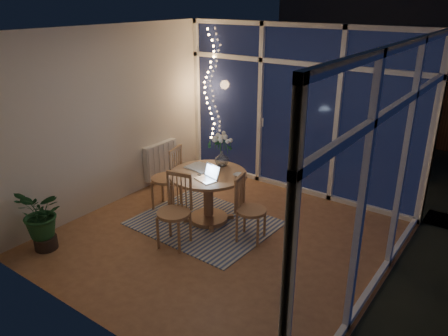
{
  "coord_description": "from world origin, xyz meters",
  "views": [
    {
      "loc": [
        2.93,
        -4.01,
        2.96
      ],
      "look_at": [
        -0.16,
        0.25,
        0.87
      ],
      "focal_mm": 35.0,
      "sensor_mm": 36.0,
      "label": 1
    }
  ],
  "objects_px": {
    "laptop": "(206,173)",
    "flower_vase": "(222,158)",
    "chair_right": "(251,209)",
    "dining_table": "(208,197)",
    "chair_front": "(173,211)",
    "chair_left": "(166,177)",
    "potted_plant": "(42,221)"
  },
  "relations": [
    {
      "from": "laptop",
      "to": "flower_vase",
      "type": "xyz_separation_m",
      "value": [
        -0.14,
        0.54,
        0.0
      ]
    },
    {
      "from": "chair_right",
      "to": "laptop",
      "type": "height_order",
      "value": "laptop"
    },
    {
      "from": "dining_table",
      "to": "laptop",
      "type": "height_order",
      "value": "laptop"
    },
    {
      "from": "chair_front",
      "to": "dining_table",
      "type": "bearing_deg",
      "value": 81.07
    },
    {
      "from": "dining_table",
      "to": "chair_left",
      "type": "relative_size",
      "value": 1.08
    },
    {
      "from": "chair_right",
      "to": "laptop",
      "type": "bearing_deg",
      "value": 87.2
    },
    {
      "from": "laptop",
      "to": "potted_plant",
      "type": "bearing_deg",
      "value": -113.98
    },
    {
      "from": "flower_vase",
      "to": "chair_front",
      "type": "bearing_deg",
      "value": -86.62
    },
    {
      "from": "dining_table",
      "to": "potted_plant",
      "type": "height_order",
      "value": "potted_plant"
    },
    {
      "from": "dining_table",
      "to": "chair_right",
      "type": "distance_m",
      "value": 0.77
    },
    {
      "from": "chair_left",
      "to": "laptop",
      "type": "bearing_deg",
      "value": 63.26
    },
    {
      "from": "dining_table",
      "to": "laptop",
      "type": "xyz_separation_m",
      "value": [
        0.12,
        -0.2,
        0.46
      ]
    },
    {
      "from": "chair_left",
      "to": "flower_vase",
      "type": "bearing_deg",
      "value": 101.02
    },
    {
      "from": "flower_vase",
      "to": "potted_plant",
      "type": "distance_m",
      "value": 2.46
    },
    {
      "from": "chair_left",
      "to": "chair_right",
      "type": "xyz_separation_m",
      "value": [
        1.52,
        -0.06,
        -0.04
      ]
    },
    {
      "from": "chair_left",
      "to": "chair_front",
      "type": "height_order",
      "value": "chair_left"
    },
    {
      "from": "flower_vase",
      "to": "potted_plant",
      "type": "height_order",
      "value": "flower_vase"
    },
    {
      "from": "dining_table",
      "to": "flower_vase",
      "type": "height_order",
      "value": "flower_vase"
    },
    {
      "from": "flower_vase",
      "to": "potted_plant",
      "type": "xyz_separation_m",
      "value": [
        -1.19,
        -2.11,
        -0.45
      ]
    },
    {
      "from": "dining_table",
      "to": "chair_front",
      "type": "distance_m",
      "value": 0.77
    },
    {
      "from": "chair_left",
      "to": "flower_vase",
      "type": "height_order",
      "value": "chair_left"
    },
    {
      "from": "potted_plant",
      "to": "laptop",
      "type": "bearing_deg",
      "value": 49.81
    },
    {
      "from": "chair_left",
      "to": "chair_right",
      "type": "height_order",
      "value": "chair_left"
    },
    {
      "from": "chair_right",
      "to": "chair_front",
      "type": "xyz_separation_m",
      "value": [
        -0.71,
        -0.67,
        0.03
      ]
    },
    {
      "from": "chair_right",
      "to": "chair_front",
      "type": "height_order",
      "value": "chair_front"
    },
    {
      "from": "chair_front",
      "to": "chair_left",
      "type": "bearing_deg",
      "value": 125.44
    },
    {
      "from": "dining_table",
      "to": "flower_vase",
      "type": "relative_size",
      "value": 5.04
    },
    {
      "from": "dining_table",
      "to": "chair_right",
      "type": "bearing_deg",
      "value": -6.49
    },
    {
      "from": "chair_right",
      "to": "laptop",
      "type": "distance_m",
      "value": 0.75
    },
    {
      "from": "laptop",
      "to": "chair_front",
      "type": "bearing_deg",
      "value": -81.26
    },
    {
      "from": "dining_table",
      "to": "chair_left",
      "type": "height_order",
      "value": "chair_left"
    },
    {
      "from": "chair_left",
      "to": "potted_plant",
      "type": "height_order",
      "value": "chair_left"
    }
  ]
}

